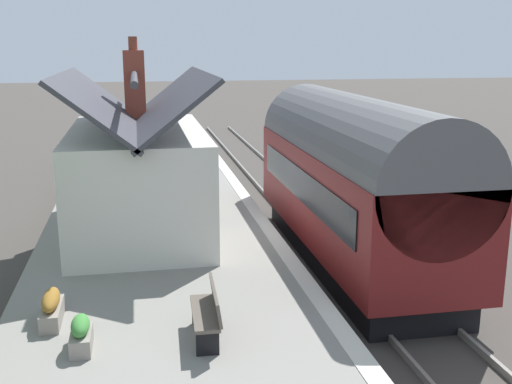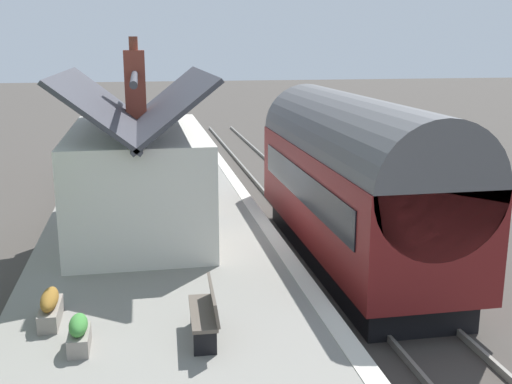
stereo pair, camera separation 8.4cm
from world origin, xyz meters
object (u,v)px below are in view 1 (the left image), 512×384
(train, at_px, (353,180))
(station_building, at_px, (139,175))
(planter_edge_far, at_px, (81,334))
(planter_corner_building, at_px, (52,308))
(bench_by_lamp, at_px, (208,311))

(train, height_order, station_building, station_building)
(train, distance_m, station_building, 5.45)
(station_building, distance_m, planter_edge_far, 6.58)
(station_building, distance_m, planter_corner_building, 5.65)
(planter_corner_building, bearing_deg, planter_edge_far, -152.30)
(station_building, height_order, planter_corner_building, station_building)
(station_building, xyz_separation_m, planter_corner_building, (-5.30, 1.57, -1.18))
(planter_edge_far, bearing_deg, train, -50.35)
(train, bearing_deg, planter_edge_far, 129.65)
(planter_edge_far, height_order, planter_corner_building, planter_corner_building)
(bench_by_lamp, height_order, planter_corner_building, bench_by_lamp)
(train, xyz_separation_m, planter_corner_building, (-4.14, 6.90, -1.08))
(bench_by_lamp, relative_size, planter_corner_building, 1.38)
(train, relative_size, station_building, 1.44)
(station_building, relative_size, bench_by_lamp, 4.71)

